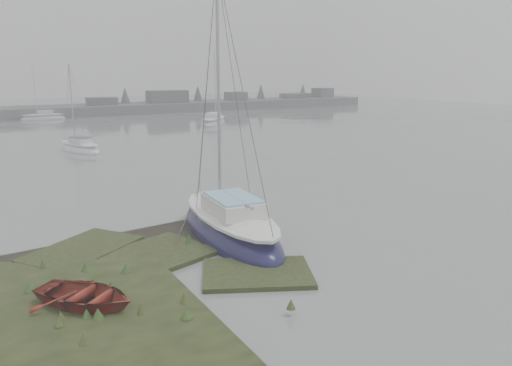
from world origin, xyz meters
name	(u,v)px	position (x,y,z in m)	size (l,w,h in m)	color
ground	(70,149)	(0.00, 30.00, 0.00)	(160.00, 160.00, 0.00)	slate
far_shoreline	(206,104)	(26.84, 61.90, 0.85)	(60.00, 8.00, 4.15)	#4C4F51
sailboat_main	(230,228)	(1.50, 3.38, 0.35)	(3.23, 8.14, 11.23)	#15133B
sailboat_white	(80,148)	(0.53, 28.44, 0.23)	(3.37, 5.61, 7.52)	white
sailboat_far_b	(214,122)	(18.50, 41.03, 0.29)	(5.91, 6.44, 9.32)	#B4B7BE
sailboat_far_c	(43,118)	(1.49, 57.54, 0.24)	(5.62, 1.91, 7.91)	#B6BBC0
dinghy	(85,295)	(-4.86, -0.34, 0.52)	(2.09, 2.93, 0.61)	maroon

